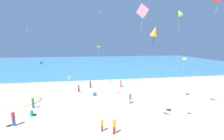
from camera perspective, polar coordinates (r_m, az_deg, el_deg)
name	(u,v)px	position (r m, az deg, el deg)	size (l,w,h in m)	color
ground_plane	(110,94)	(23.00, -1.01, -10.25)	(120.00, 120.00, 0.00)	#C6B58C
ocean_water	(99,63)	(61.22, -5.61, 3.17)	(120.00, 60.00, 0.05)	teal
dune_mound	(19,102)	(24.53, -34.88, -10.92)	(6.41, 4.49, 1.24)	tan
beach_chair_far_left	(95,94)	(22.60, -7.39, -10.05)	(0.76, 0.81, 0.58)	#2370B2
person_0	(33,102)	(20.82, -30.58, -11.59)	(0.43, 0.43, 1.53)	blue
person_1	(32,114)	(19.05, -30.83, -15.63)	(0.68, 0.47, 0.79)	#19ADB2
person_2	(13,117)	(17.75, -36.43, -15.82)	(0.39, 0.39, 1.67)	blue
person_3	(121,83)	(26.30, 3.76, -5.43)	(0.33, 0.33, 1.57)	red
person_4	(90,84)	(26.29, -9.22, -5.69)	(0.41, 0.41, 1.46)	black
person_5	(114,125)	(13.46, 0.89, -22.33)	(0.45, 0.45, 1.64)	red
person_6	(79,88)	(24.48, -13.94, -7.27)	(0.36, 0.36, 1.37)	black
person_7	(102,124)	(13.91, -4.32, -21.86)	(0.39, 0.39, 1.38)	red
person_8	(130,98)	(19.50, 7.69, -11.60)	(0.40, 0.40, 1.52)	green
kite_yellow	(185,58)	(21.73, 28.48, 4.35)	(0.89, 0.80, 1.73)	yellow
kite_white	(70,78)	(17.18, -17.55, -3.40)	(0.37, 0.45, 1.32)	white
kite_green	(98,46)	(19.46, -5.78, 9.97)	(0.76, 0.67, 1.76)	green
kite_pink	(142,12)	(11.31, 12.79, 23.04)	(0.75, 0.86, 1.97)	pink
kite_orange	(154,31)	(12.98, 17.58, 15.35)	(1.08, 1.01, 1.79)	orange
kite_purple	(27,24)	(21.49, -32.50, 16.06)	(0.18, 0.50, 1.54)	purple
kite_lime	(180,13)	(12.39, 26.78, 20.86)	(0.52, 0.61, 1.61)	#99DB33
kite_blue	(41,63)	(33.37, -27.87, 2.70)	(0.21, 0.81, 1.21)	blue
kite_magenta	(101,12)	(25.08, -4.85, 23.40)	(0.34, 0.45, 0.87)	#DB3DA8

